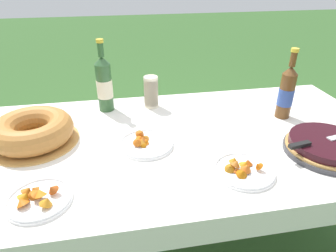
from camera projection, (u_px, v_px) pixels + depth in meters
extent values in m
plane|color=#335B28|center=(179.00, 246.00, 1.61)|extent=(16.00, 16.00, 0.00)
cube|color=brown|center=(181.00, 142.00, 1.29)|extent=(1.83, 0.93, 0.03)
cylinder|color=brown|center=(15.00, 170.00, 1.67)|extent=(0.06, 0.06, 0.65)
cylinder|color=brown|center=(296.00, 142.00, 1.94)|extent=(0.06, 0.06, 0.65)
cube|color=white|center=(181.00, 138.00, 1.28)|extent=(1.84, 0.94, 0.00)
cube|color=white|center=(214.00, 231.00, 0.91)|extent=(1.84, 0.01, 0.10)
cube|color=white|center=(163.00, 104.00, 1.71)|extent=(1.84, 0.01, 0.10)
cylinder|color=#38383D|center=(326.00, 150.00, 1.18)|extent=(0.32, 0.32, 0.02)
cylinder|color=tan|center=(326.00, 147.00, 1.17)|extent=(0.31, 0.31, 0.01)
cylinder|color=black|center=(328.00, 143.00, 1.16)|extent=(0.29, 0.29, 0.03)
cube|color=black|center=(300.00, 145.00, 1.11)|extent=(0.09, 0.04, 0.01)
cylinder|color=tan|center=(35.00, 141.00, 1.25)|extent=(0.36, 0.36, 0.01)
torus|color=#AD7033|center=(32.00, 130.00, 1.22)|extent=(0.33, 0.33, 0.10)
cylinder|color=beige|center=(151.00, 98.00, 1.53)|extent=(0.07, 0.07, 0.09)
cylinder|color=beige|center=(151.00, 96.00, 1.53)|extent=(0.07, 0.07, 0.09)
cylinder|color=beige|center=(151.00, 93.00, 1.52)|extent=(0.07, 0.07, 0.09)
cylinder|color=beige|center=(151.00, 91.00, 1.51)|extent=(0.07, 0.07, 0.09)
cylinder|color=beige|center=(151.00, 88.00, 1.51)|extent=(0.07, 0.07, 0.09)
cylinder|color=beige|center=(151.00, 86.00, 1.50)|extent=(0.07, 0.07, 0.09)
torus|color=beige|center=(151.00, 77.00, 1.48)|extent=(0.07, 0.07, 0.01)
cylinder|color=#2D562D|center=(105.00, 88.00, 1.47)|extent=(0.07, 0.07, 0.24)
cylinder|color=beige|center=(105.00, 89.00, 1.47)|extent=(0.08, 0.08, 0.09)
cone|color=#2D562D|center=(102.00, 60.00, 1.40)|extent=(0.07, 0.07, 0.04)
cylinder|color=#2D562D|center=(101.00, 50.00, 1.38)|extent=(0.03, 0.03, 0.06)
cylinder|color=gold|center=(100.00, 41.00, 1.36)|extent=(0.03, 0.03, 0.02)
cylinder|color=brown|center=(286.00, 96.00, 1.40)|extent=(0.07, 0.07, 0.21)
cylinder|color=#334C93|center=(286.00, 97.00, 1.41)|extent=(0.07, 0.07, 0.08)
cone|color=brown|center=(291.00, 70.00, 1.34)|extent=(0.07, 0.07, 0.04)
cylinder|color=brown|center=(293.00, 59.00, 1.32)|extent=(0.03, 0.03, 0.07)
cylinder|color=gold|center=(295.00, 50.00, 1.30)|extent=(0.03, 0.03, 0.02)
cylinder|color=white|center=(244.00, 171.00, 1.07)|extent=(0.22, 0.22, 0.01)
torus|color=white|center=(244.00, 170.00, 1.06)|extent=(0.22, 0.22, 0.01)
cone|color=#A8591A|center=(236.00, 163.00, 1.06)|extent=(0.05, 0.05, 0.03)
cone|color=orange|center=(245.00, 164.00, 1.07)|extent=(0.06, 0.06, 0.04)
cone|color=#C0791F|center=(246.00, 167.00, 1.06)|extent=(0.04, 0.04, 0.02)
cone|color=#BE580C|center=(258.00, 165.00, 1.05)|extent=(0.04, 0.04, 0.04)
cone|color=#C45C1C|center=(247.00, 168.00, 1.04)|extent=(0.05, 0.05, 0.03)
cone|color=#B77116|center=(234.00, 160.00, 1.10)|extent=(0.05, 0.05, 0.03)
cone|color=#C75819|center=(237.00, 170.00, 1.05)|extent=(0.04, 0.04, 0.02)
cone|color=#A84910|center=(248.00, 162.00, 1.09)|extent=(0.05, 0.05, 0.02)
cone|color=#A56613|center=(230.00, 168.00, 1.05)|extent=(0.05, 0.06, 0.04)
cone|color=#A95909|center=(242.00, 173.00, 1.02)|extent=(0.05, 0.06, 0.04)
cylinder|color=white|center=(146.00, 145.00, 1.22)|extent=(0.23, 0.23, 0.01)
torus|color=white|center=(146.00, 143.00, 1.22)|extent=(0.22, 0.22, 0.01)
cone|color=#BC5B16|center=(140.00, 133.00, 1.24)|extent=(0.05, 0.05, 0.05)
cone|color=#A95809|center=(142.00, 145.00, 1.19)|extent=(0.03, 0.04, 0.04)
cone|color=#BD761F|center=(141.00, 141.00, 1.20)|extent=(0.05, 0.05, 0.03)
cone|color=#B2691D|center=(144.00, 138.00, 1.24)|extent=(0.06, 0.06, 0.04)
cone|color=#B1581E|center=(143.00, 139.00, 1.21)|extent=(0.04, 0.04, 0.02)
cone|color=#CF6614|center=(141.00, 138.00, 1.22)|extent=(0.06, 0.06, 0.03)
cone|color=#BF5813|center=(138.00, 141.00, 1.19)|extent=(0.06, 0.06, 0.04)
cone|color=#CF610D|center=(146.00, 141.00, 1.21)|extent=(0.05, 0.05, 0.05)
cylinder|color=white|center=(40.00, 200.00, 0.94)|extent=(0.20, 0.20, 0.01)
torus|color=white|center=(39.00, 198.00, 0.93)|extent=(0.20, 0.20, 0.01)
cone|color=#AB5A13|center=(28.00, 190.00, 0.95)|extent=(0.05, 0.05, 0.05)
cone|color=orange|center=(40.00, 193.00, 0.92)|extent=(0.04, 0.04, 0.04)
cone|color=#AC5D18|center=(34.00, 194.00, 0.93)|extent=(0.05, 0.05, 0.04)
cone|color=#A95411|center=(34.00, 189.00, 0.96)|extent=(0.04, 0.03, 0.03)
cone|color=#BE6920|center=(24.00, 199.00, 0.92)|extent=(0.04, 0.04, 0.03)
cone|color=#CC6519|center=(38.00, 193.00, 0.92)|extent=(0.05, 0.05, 0.04)
cone|color=orange|center=(47.00, 201.00, 0.90)|extent=(0.06, 0.05, 0.04)
cone|color=#C57712|center=(25.00, 196.00, 0.92)|extent=(0.06, 0.06, 0.05)
cone|color=#C16117|center=(21.00, 202.00, 0.90)|extent=(0.06, 0.06, 0.04)
cone|color=#AA4716|center=(52.00, 189.00, 0.94)|extent=(0.05, 0.04, 0.04)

